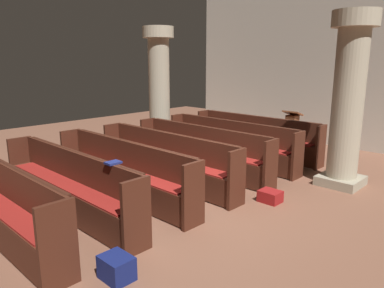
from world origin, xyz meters
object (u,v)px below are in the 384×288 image
at_px(pew_row_3, 166,158).
at_px(hymn_book, 113,163).
at_px(pillar_far_side, 159,86).
at_px(pew_row_2, 201,149).
at_px(kneeler_box_red, 270,196).
at_px(pew_row_0, 255,135).
at_px(kneeler_box_navy, 117,268).
at_px(pew_row_1, 230,141).
at_px(lectern, 291,133).
at_px(pew_row_4, 122,169).
at_px(pew_row_5, 68,182).
at_px(pillar_aisle_side, 348,98).

xyz_separation_m(pew_row_3, hymn_book, (1.00, -1.90, 0.48)).
bearing_deg(hymn_book, pillar_far_side, 131.61).
height_order(pillar_far_side, hymn_book, pillar_far_side).
distance_m(pew_row_2, kneeler_box_red, 2.16).
relative_size(pew_row_0, pew_row_3, 1.00).
relative_size(pillar_far_side, kneeler_box_navy, 8.83).
bearing_deg(pew_row_3, kneeler_box_red, 15.89).
relative_size(pew_row_1, pew_row_2, 1.00).
relative_size(pew_row_0, lectern, 3.34).
bearing_deg(pew_row_4, pew_row_5, -90.00).
bearing_deg(pew_row_2, kneeler_box_red, -12.44).
bearing_deg(pew_row_3, pillar_aisle_side, 42.12).
distance_m(pew_row_3, pillar_far_side, 3.49).
xyz_separation_m(pillar_aisle_side, lectern, (-2.22, 2.02, -1.27)).
distance_m(pew_row_1, lectern, 2.30).
relative_size(pew_row_2, pillar_aisle_side, 1.09).
distance_m(pew_row_0, pew_row_3, 3.13).
bearing_deg(pew_row_5, pew_row_2, 90.00).
relative_size(pew_row_3, kneeler_box_red, 9.91).
distance_m(pew_row_1, pew_row_2, 1.04).
distance_m(pew_row_0, hymn_book, 5.15).
bearing_deg(lectern, pew_row_5, -93.27).
distance_m(pillar_far_side, hymn_book, 5.37).
height_order(pew_row_0, pillar_far_side, pillar_far_side).
distance_m(pew_row_2, kneeler_box_navy, 4.23).
bearing_deg(lectern, pew_row_0, -106.65).
height_order(pew_row_0, pew_row_1, same).
relative_size(pew_row_3, pew_row_4, 1.00).
distance_m(pew_row_3, pillar_aisle_side, 3.69).
height_order(pew_row_4, hymn_book, hymn_book).
bearing_deg(pew_row_4, hymn_book, -40.51).
bearing_deg(kneeler_box_red, pillar_far_side, 161.96).
distance_m(hymn_book, kneeler_box_navy, 1.56).
height_order(pew_row_5, pillar_aisle_side, pillar_aisle_side).
height_order(pew_row_1, pillar_aisle_side, pillar_aisle_side).
xyz_separation_m(pew_row_3, kneeler_box_red, (2.06, 0.59, -0.43)).
height_order(pillar_aisle_side, pillar_far_side, same).
bearing_deg(pillar_far_side, pew_row_5, -58.69).
xyz_separation_m(pew_row_1, pew_row_5, (0.00, -4.17, 0.00)).
bearing_deg(pew_row_0, pew_row_3, -90.00).
relative_size(pew_row_3, pillar_far_side, 1.09).
bearing_deg(pew_row_0, pillar_aisle_side, -16.97).
relative_size(pew_row_1, pew_row_3, 1.00).
distance_m(pillar_aisle_side, lectern, 3.26).
bearing_deg(pew_row_3, pew_row_2, 90.00).
bearing_deg(kneeler_box_navy, lectern, 103.63).
height_order(pew_row_1, pew_row_5, same).
bearing_deg(pew_row_5, pew_row_1, 90.00).
height_order(pew_row_3, kneeler_box_navy, pew_row_3).
bearing_deg(pew_row_2, lectern, 83.67).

